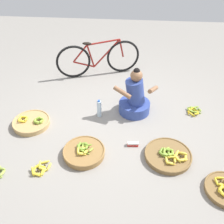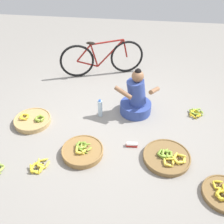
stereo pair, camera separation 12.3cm
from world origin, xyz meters
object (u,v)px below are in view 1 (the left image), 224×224
banana_basket_back_center (31,122)px  vendor_woman_front (135,99)px  banana_basket_front_center (84,152)px  packet_carton_stack (133,144)px  bicycle_leaning (99,59)px  loose_bananas_back_left (40,169)px  banana_basket_mid_right (168,155)px  loose_bananas_mid_left (194,111)px  water_bottle (99,109)px

banana_basket_back_center → vendor_woman_front: bearing=16.9°
banana_basket_front_center → packet_carton_stack: bearing=19.3°
bicycle_leaning → loose_bananas_back_left: 2.64m
banana_basket_back_center → banana_basket_mid_right: 2.17m
banana_basket_back_center → banana_basket_front_center: (0.94, -0.56, 0.00)m
banana_basket_mid_right → loose_bananas_mid_left: banana_basket_mid_right is taller
vendor_woman_front → packet_carton_stack: (-0.00, -0.81, -0.23)m
bicycle_leaning → water_bottle: size_ratio=5.13×
loose_bananas_back_left → water_bottle: water_bottle is taller
banana_basket_mid_right → loose_bananas_mid_left: 1.19m
loose_bananas_mid_left → packet_carton_stack: bearing=-138.8°
loose_bananas_back_left → banana_basket_back_center: bearing=115.5°
banana_basket_mid_right → banana_basket_front_center: bearing=-177.6°
banana_basket_front_center → bicycle_leaning: bearing=92.0°
water_bottle → vendor_woman_front: bearing=16.8°
bicycle_leaning → banana_basket_front_center: (0.08, -2.25, -0.30)m
banana_basket_mid_right → vendor_woman_front: bearing=115.9°
loose_bananas_mid_left → water_bottle: (-1.58, -0.24, 0.12)m
banana_basket_mid_right → packet_carton_stack: bearing=159.0°
banana_basket_mid_right → packet_carton_stack: 0.52m
bicycle_leaning → packet_carton_stack: 2.18m
banana_basket_front_center → loose_bananas_back_left: bearing=-148.5°
bicycle_leaning → banana_basket_front_center: bearing=-88.0°
loose_bananas_mid_left → packet_carton_stack: loose_bananas_mid_left is taller
loose_bananas_mid_left → loose_bananas_back_left: size_ratio=0.97×
bicycle_leaning → banana_basket_back_center: (-0.87, -1.70, -0.31)m
vendor_woman_front → banana_basket_front_center: size_ratio=1.40×
banana_basket_back_center → banana_basket_front_center: banana_basket_front_center is taller
vendor_woman_front → banana_basket_front_center: (-0.68, -1.05, -0.21)m
vendor_woman_front → bicycle_leaning: 1.42m
vendor_woman_front → loose_bananas_mid_left: size_ratio=3.01×
water_bottle → packet_carton_stack: water_bottle is taller
loose_bananas_mid_left → banana_basket_mid_right: bearing=-116.0°
vendor_woman_front → banana_basket_back_center: size_ratio=1.41×
bicycle_leaning → water_bottle: bearing=-82.5°
vendor_woman_front → loose_bananas_mid_left: 1.04m
loose_bananas_back_left → loose_bananas_mid_left: bearing=33.1°
packet_carton_stack → banana_basket_back_center: bearing=168.8°
banana_basket_back_center → water_bottle: size_ratio=1.84×
bicycle_leaning → loose_bananas_mid_left: bearing=-32.7°
bicycle_leaning → banana_basket_back_center: bearing=-117.0°
banana_basket_mid_right → packet_carton_stack: banana_basket_mid_right is taller
water_bottle → bicycle_leaning: bearing=97.5°
bicycle_leaning → loose_bananas_mid_left: size_ratio=5.96×
banana_basket_mid_right → banana_basket_front_center: size_ratio=1.11×
packet_carton_stack → vendor_woman_front: bearing=89.8°
banana_basket_back_center → banana_basket_front_center: bearing=-30.6°
vendor_woman_front → water_bottle: size_ratio=2.59×
banana_basket_mid_right → packet_carton_stack: (-0.49, 0.19, -0.01)m
loose_bananas_mid_left → banana_basket_back_center: bearing=-167.9°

